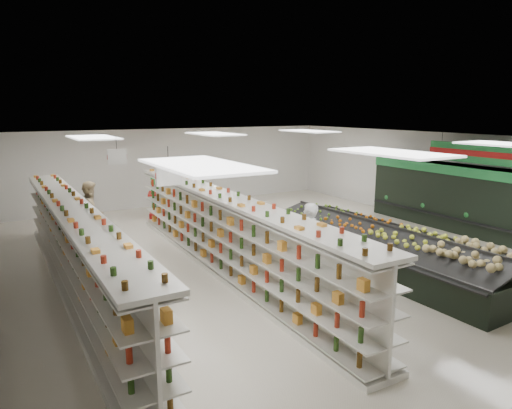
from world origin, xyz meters
TOP-DOWN VIEW (x-y plane):
  - floor at (0.00, 0.00)m, footprint 16.00×16.00m
  - ceiling at (0.00, 0.00)m, footprint 14.00×16.00m
  - wall_back at (0.00, 8.00)m, footprint 14.00×0.02m
  - wall_right at (7.00, 0.00)m, footprint 0.02×16.00m
  - produce_wall_case at (6.53, -1.50)m, footprint 0.93×8.00m
  - aisle_sign_near at (-3.80, -2.00)m, footprint 0.52×0.06m
  - aisle_sign_far at (-3.80, 2.00)m, footprint 0.52×0.06m
  - hortifruti_banner at (6.25, -1.50)m, footprint 0.12×3.20m
  - gondola_left at (-5.29, -0.04)m, footprint 0.87×11.11m
  - gondola_center at (-1.89, -0.50)m, footprint 1.07×11.20m
  - produce_island at (1.93, -2.14)m, footprint 2.84×7.37m
  - soda_endcap at (-1.14, 5.95)m, footprint 1.53×1.29m
  - shopper_main at (-0.52, -2.08)m, footprint 0.82×0.72m
  - shopper_background at (-4.20, 4.05)m, footprint 0.68×0.97m

SIDE VIEW (x-z plane):
  - floor at x=0.00m, z-range 0.00..0.00m
  - produce_island at x=1.93m, z-range -0.05..1.04m
  - soda_endcap at x=-1.14m, z-range -0.03..1.63m
  - gondola_left at x=-5.29m, z-range -0.08..1.85m
  - gondola_center at x=-1.89m, z-range -0.08..1.86m
  - shopper_background at x=-4.20m, z-range 0.00..1.85m
  - shopper_main at x=-0.52m, z-range 0.00..1.88m
  - produce_wall_case at x=6.53m, z-range 0.14..2.34m
  - wall_back at x=0.00m, z-range 0.00..3.20m
  - wall_right at x=7.00m, z-range 0.00..3.20m
  - hortifruti_banner at x=6.25m, z-range 2.18..3.13m
  - aisle_sign_near at x=-3.80m, z-range 2.38..3.13m
  - aisle_sign_far at x=-3.80m, z-range 2.38..3.13m
  - ceiling at x=0.00m, z-range 3.19..3.21m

